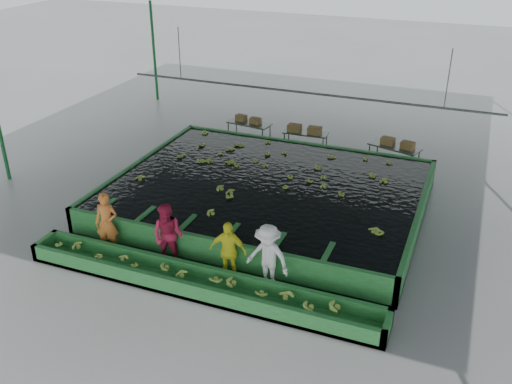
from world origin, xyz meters
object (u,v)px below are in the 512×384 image
at_px(packing_table_left, 249,132).
at_px(packing_table_mid, 305,141).
at_px(worker_b, 168,236).
at_px(box_stack_left, 248,122).
at_px(sorting_trough, 198,282).
at_px(box_stack_mid, 304,133).
at_px(flotation_tank, 267,194).
at_px(box_stack_right, 397,147).
at_px(worker_d, 268,257).
at_px(worker_a, 107,223).
at_px(worker_c, 228,251).
at_px(packing_table_right, 393,157).

distance_m(packing_table_left, packing_table_mid, 2.57).
relative_size(worker_b, box_stack_left, 1.62).
distance_m(packing_table_mid, box_stack_left, 2.67).
relative_size(sorting_trough, box_stack_mid, 7.17).
distance_m(flotation_tank, worker_b, 4.51).
bearing_deg(box_stack_right, packing_table_left, 175.48).
xyz_separation_m(sorting_trough, worker_b, (-1.28, 0.80, 0.69)).
height_order(flotation_tank, worker_d, worker_d).
bearing_deg(worker_a, box_stack_mid, 57.75).
relative_size(flotation_tank, sorting_trough, 1.00).
bearing_deg(packing_table_left, worker_b, -80.67).
xyz_separation_m(box_stack_left, box_stack_mid, (2.60, -0.28, -0.03)).
relative_size(worker_c, packing_table_mid, 0.96).
bearing_deg(worker_c, box_stack_mid, 87.78).
xyz_separation_m(packing_table_mid, packing_table_right, (3.66, -0.35, 0.03)).
bearing_deg(packing_table_mid, packing_table_right, -5.49).
height_order(worker_a, packing_table_left, worker_a).
relative_size(worker_a, packing_table_mid, 1.02).
distance_m(worker_b, box_stack_left, 9.84).
bearing_deg(box_stack_right, worker_b, -117.42).
height_order(packing_table_left, box_stack_mid, box_stack_mid).
bearing_deg(flotation_tank, worker_a, -127.45).
height_order(worker_b, box_stack_mid, worker_b).
bearing_deg(box_stack_right, box_stack_left, 175.02).
height_order(worker_a, worker_c, worker_a).
relative_size(worker_d, packing_table_left, 1.00).
relative_size(worker_a, worker_b, 0.98).
height_order(sorting_trough, box_stack_mid, box_stack_mid).
relative_size(worker_a, box_stack_left, 1.59).
xyz_separation_m(worker_c, box_stack_right, (2.94, 9.14, 0.02)).
bearing_deg(worker_c, flotation_tank, 89.54).
distance_m(packing_table_mid, box_stack_mid, 0.43).
height_order(packing_table_left, packing_table_mid, packing_table_left).
relative_size(worker_b, worker_d, 1.00).
relative_size(box_stack_left, box_stack_mid, 0.83).
xyz_separation_m(packing_table_left, box_stack_right, (6.32, -0.50, 0.46)).
height_order(worker_c, box_stack_left, worker_c).
xyz_separation_m(packing_table_mid, box_stack_right, (3.76, -0.38, 0.47)).
bearing_deg(flotation_tank, packing_table_right, 55.39).
bearing_deg(packing_table_left, sorting_trough, -74.65).
bearing_deg(packing_table_mid, worker_a, -107.45).
bearing_deg(flotation_tank, packing_table_left, 118.21).
height_order(sorting_trough, worker_d, worker_d).
bearing_deg(box_stack_left, packing_table_mid, -3.88).
height_order(packing_table_right, box_stack_right, box_stack_right).
height_order(worker_c, packing_table_left, worker_c).
height_order(flotation_tank, worker_a, worker_a).
distance_m(worker_a, worker_d, 4.94).
bearing_deg(sorting_trough, worker_a, 166.35).
bearing_deg(box_stack_mid, worker_b, -95.77).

